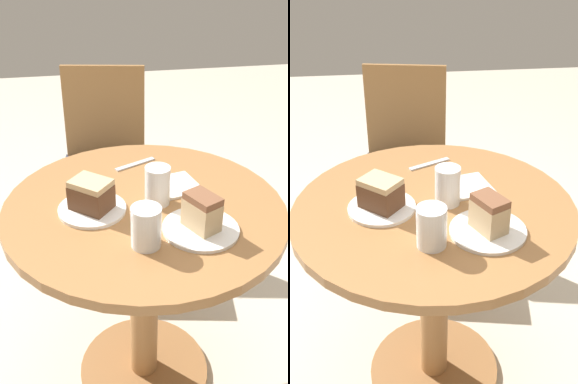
{
  "view_description": "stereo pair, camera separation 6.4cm",
  "coord_description": "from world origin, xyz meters",
  "views": [
    {
      "loc": [
        -0.2,
        -1.1,
        1.44
      ],
      "look_at": [
        0.0,
        0.0,
        0.78
      ],
      "focal_mm": 42.0,
      "sensor_mm": 36.0,
      "label": 1
    },
    {
      "loc": [
        -0.13,
        -1.11,
        1.44
      ],
      "look_at": [
        0.0,
        0.0,
        0.78
      ],
      "focal_mm": 42.0,
      "sensor_mm": 36.0,
      "label": 2
    }
  ],
  "objects": [
    {
      "name": "glass_water",
      "position": [
        -0.03,
        -0.19,
        0.79
      ],
      "size": [
        0.08,
        0.08,
        0.11
      ],
      "color": "silver",
      "rests_on": "table"
    },
    {
      "name": "ground_plane",
      "position": [
        0.0,
        0.0,
        0.0
      ],
      "size": [
        8.0,
        8.0,
        0.0
      ],
      "primitive_type": "plane",
      "color": "beige"
    },
    {
      "name": "chair",
      "position": [
        -0.05,
        0.84,
        0.46
      ],
      "size": [
        0.49,
        0.52,
        0.89
      ],
      "rotation": [
        0.0,
        0.0,
        -0.19
      ],
      "color": "olive",
      "rests_on": "ground_plane"
    },
    {
      "name": "glass_lemonade",
      "position": [
        0.04,
        0.0,
        0.79
      ],
      "size": [
        0.07,
        0.07,
        0.12
      ],
      "color": "silver",
      "rests_on": "table"
    },
    {
      "name": "plate_near",
      "position": [
        0.13,
        -0.16,
        0.75
      ],
      "size": [
        0.21,
        0.21,
        0.01
      ],
      "color": "white",
      "rests_on": "table"
    },
    {
      "name": "spoon",
      "position": [
        0.01,
        0.25,
        0.75
      ],
      "size": [
        0.15,
        0.08,
        0.0
      ],
      "rotation": [
        0.0,
        0.0,
        0.44
      ],
      "color": "silver",
      "rests_on": "table"
    },
    {
      "name": "plate_far",
      "position": [
        -0.15,
        -0.01,
        0.75
      ],
      "size": [
        0.2,
        0.2,
        0.01
      ],
      "color": "white",
      "rests_on": "table"
    },
    {
      "name": "cake_slice_far",
      "position": [
        -0.15,
        -0.01,
        0.8
      ],
      "size": [
        0.14,
        0.13,
        0.09
      ],
      "rotation": [
        0.0,
        0.0,
        0.87
      ],
      "color": "brown",
      "rests_on": "plate_far"
    },
    {
      "name": "table",
      "position": [
        0.0,
        0.0,
        0.53
      ],
      "size": [
        0.83,
        0.83,
        0.74
      ],
      "color": "#9E6B3D",
      "rests_on": "ground_plane"
    },
    {
      "name": "napkin_stack",
      "position": [
        0.11,
        0.08,
        0.75
      ],
      "size": [
        0.17,
        0.17,
        0.01
      ],
      "rotation": [
        0.0,
        0.0,
        0.23
      ],
      "color": "silver",
      "rests_on": "table"
    },
    {
      "name": "cake_slice_near",
      "position": [
        0.13,
        -0.16,
        0.8
      ],
      "size": [
        0.1,
        0.11,
        0.1
      ],
      "rotation": [
        0.0,
        0.0,
        0.46
      ],
      "color": "tan",
      "rests_on": "plate_near"
    }
  ]
}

